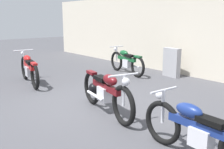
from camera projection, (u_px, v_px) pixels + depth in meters
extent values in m
plane|color=#47474C|center=(93.00, 104.00, 6.11)|extent=(40.00, 40.00, 0.00)
cube|color=beige|center=(202.00, 35.00, 8.56)|extent=(18.00, 0.30, 2.86)
cube|color=#9E9EA3|center=(172.00, 62.00, 8.83)|extent=(0.65, 0.26, 0.98)
sphere|color=black|center=(94.00, 88.00, 6.95)|extent=(0.28, 0.28, 0.28)
torus|color=black|center=(117.00, 61.00, 9.87)|extent=(0.74, 0.21, 0.74)
torus|color=black|center=(138.00, 67.00, 8.72)|extent=(0.74, 0.21, 0.74)
cube|color=silver|center=(127.00, 63.00, 9.25)|extent=(0.35, 0.25, 0.28)
cube|color=#145128|center=(127.00, 59.00, 9.26)|extent=(1.04, 0.26, 0.12)
ellipsoid|color=#145128|center=(124.00, 53.00, 9.37)|extent=(0.47, 0.27, 0.20)
cube|color=black|center=(129.00, 56.00, 9.08)|extent=(0.43, 0.24, 0.08)
cube|color=#145128|center=(138.00, 57.00, 8.65)|extent=(0.34, 0.17, 0.06)
cylinder|color=silver|center=(117.00, 54.00, 9.81)|extent=(0.06, 0.06, 0.56)
cylinder|color=silver|center=(117.00, 46.00, 9.75)|extent=(0.13, 0.58, 0.04)
sphere|color=silver|center=(115.00, 49.00, 9.84)|extent=(0.14, 0.14, 0.14)
cylinder|color=silver|center=(133.00, 66.00, 9.16)|extent=(0.71, 0.17, 0.06)
torus|color=black|center=(25.00, 68.00, 8.45)|extent=(0.77, 0.23, 0.76)
torus|color=black|center=(35.00, 76.00, 7.25)|extent=(0.77, 0.23, 0.76)
cube|color=silver|center=(30.00, 71.00, 7.80)|extent=(0.37, 0.27, 0.29)
cube|color=#B21919|center=(29.00, 66.00, 7.81)|extent=(1.07, 0.30, 0.13)
ellipsoid|color=#B21919|center=(27.00, 59.00, 7.93)|extent=(0.49, 0.29, 0.21)
cube|color=black|center=(30.00, 62.00, 7.62)|extent=(0.45, 0.26, 0.08)
cube|color=#B21919|center=(34.00, 64.00, 7.17)|extent=(0.35, 0.18, 0.06)
cylinder|color=silver|center=(24.00, 59.00, 8.39)|extent=(0.06, 0.06, 0.58)
cylinder|color=silver|center=(23.00, 50.00, 8.33)|extent=(0.15, 0.60, 0.04)
sphere|color=silver|center=(23.00, 53.00, 8.42)|extent=(0.15, 0.15, 0.15)
cylinder|color=silver|center=(36.00, 75.00, 7.70)|extent=(0.73, 0.19, 0.06)
torus|color=black|center=(123.00, 106.00, 4.81)|extent=(0.78, 0.25, 0.78)
torus|color=black|center=(92.00, 88.00, 6.05)|extent=(0.78, 0.25, 0.78)
cube|color=silver|center=(105.00, 94.00, 5.47)|extent=(0.38, 0.28, 0.30)
cube|color=#590F14|center=(106.00, 87.00, 5.39)|extent=(1.09, 0.32, 0.13)
ellipsoid|color=#590F14|center=(110.00, 80.00, 5.18)|extent=(0.50, 0.30, 0.21)
cube|color=black|center=(102.00, 79.00, 5.52)|extent=(0.45, 0.27, 0.09)
cube|color=#590F14|center=(92.00, 73.00, 5.97)|extent=(0.36, 0.19, 0.06)
cylinder|color=silver|center=(123.00, 91.00, 4.75)|extent=(0.06, 0.06, 0.59)
cylinder|color=silver|center=(124.00, 75.00, 4.69)|extent=(0.16, 0.61, 0.04)
sphere|color=silver|center=(126.00, 82.00, 4.64)|extent=(0.15, 0.15, 0.15)
cylinder|color=silver|center=(95.00, 96.00, 5.61)|extent=(0.74, 0.21, 0.06)
torus|color=black|center=(162.00, 123.00, 4.11)|extent=(0.72, 0.12, 0.71)
cube|color=silver|center=(201.00, 138.00, 3.55)|extent=(0.32, 0.21, 0.27)
cube|color=navy|center=(199.00, 126.00, 3.56)|extent=(1.01, 0.15, 0.12)
ellipsoid|color=navy|center=(189.00, 110.00, 3.66)|extent=(0.44, 0.22, 0.20)
cube|color=black|center=(211.00, 121.00, 3.39)|extent=(0.40, 0.20, 0.08)
cylinder|color=silver|center=(163.00, 107.00, 4.06)|extent=(0.05, 0.05, 0.54)
cylinder|color=silver|center=(164.00, 90.00, 4.00)|extent=(0.06, 0.57, 0.04)
sphere|color=silver|center=(160.00, 95.00, 4.08)|extent=(0.14, 0.14, 0.14)
cylinder|color=silver|center=(219.00, 145.00, 3.48)|extent=(0.69, 0.09, 0.06)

